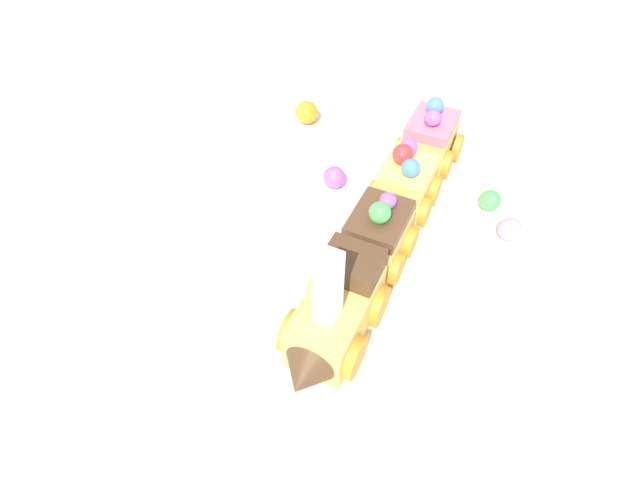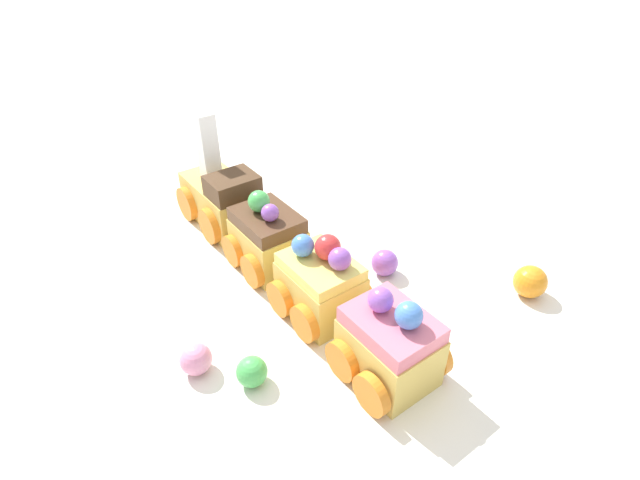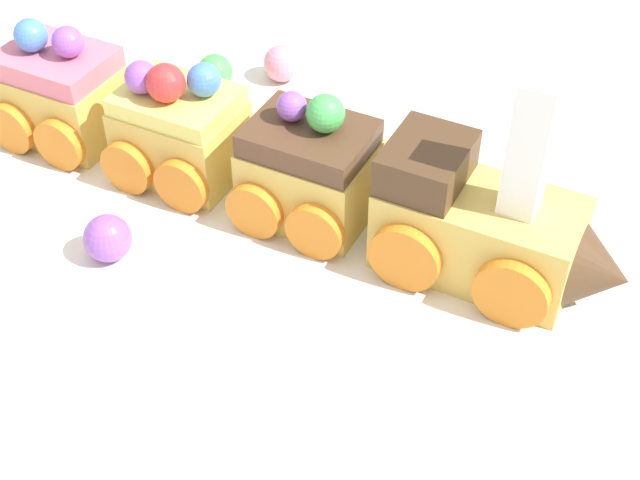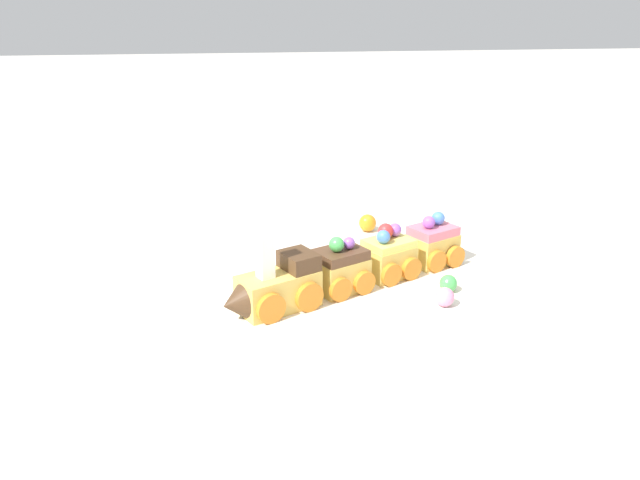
# 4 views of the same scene
# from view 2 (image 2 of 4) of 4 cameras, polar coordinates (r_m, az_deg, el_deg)

# --- Properties ---
(ground_plane) EXTENTS (10.00, 10.00, 0.00)m
(ground_plane) POSITION_cam_2_polar(r_m,az_deg,el_deg) (0.52, -0.49, -2.62)
(ground_plane) COLOR beige
(display_board) EXTENTS (0.82, 0.43, 0.01)m
(display_board) POSITION_cam_2_polar(r_m,az_deg,el_deg) (0.51, -0.49, -2.09)
(display_board) COLOR white
(display_board) RESTS_ON ground_plane
(cake_train_locomotive) EXTENTS (0.14, 0.10, 0.12)m
(cake_train_locomotive) POSITION_cam_2_polar(r_m,az_deg,el_deg) (0.56, -11.55, 5.07)
(cake_train_locomotive) COLOR #E0BC56
(cake_train_locomotive) RESTS_ON display_board
(cake_car_chocolate) EXTENTS (0.09, 0.09, 0.08)m
(cake_car_chocolate) POSITION_cam_2_polar(r_m,az_deg,el_deg) (0.48, -5.95, 0.07)
(cake_car_chocolate) COLOR #E0BC56
(cake_car_chocolate) RESTS_ON display_board
(cake_car_lemon) EXTENTS (0.09, 0.09, 0.08)m
(cake_car_lemon) POSITION_cam_2_polar(r_m,az_deg,el_deg) (0.43, 0.05, -5.15)
(cake_car_lemon) COLOR #E0BC56
(cake_car_lemon) RESTS_ON display_board
(cake_car_strawberry) EXTENTS (0.09, 0.09, 0.08)m
(cake_car_strawberry) POSITION_cam_2_polar(r_m,az_deg,el_deg) (0.38, 7.94, -11.93)
(cake_car_strawberry) COLOR #E0BC56
(cake_car_strawberry) RESTS_ON display_board
(gumball_purple) EXTENTS (0.03, 0.03, 0.03)m
(gumball_purple) POSITION_cam_2_polar(r_m,az_deg,el_deg) (0.48, 7.40, -2.58)
(gumball_purple) COLOR #9956C6
(gumball_purple) RESTS_ON display_board
(gumball_green) EXTENTS (0.02, 0.02, 0.02)m
(gumball_green) POSITION_cam_2_polar(r_m,az_deg,el_deg) (0.39, -7.81, -14.67)
(gumball_green) COLOR #4CBC56
(gumball_green) RESTS_ON display_board
(gumball_orange) EXTENTS (0.03, 0.03, 0.03)m
(gumball_orange) POSITION_cam_2_polar(r_m,az_deg,el_deg) (0.49, 22.89, -4.40)
(gumball_orange) COLOR orange
(gumball_orange) RESTS_ON display_board
(gumball_pink) EXTENTS (0.03, 0.03, 0.03)m
(gumball_pink) POSITION_cam_2_polar(r_m,az_deg,el_deg) (0.40, -14.03, -13.05)
(gumball_pink) COLOR pink
(gumball_pink) RESTS_ON display_board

